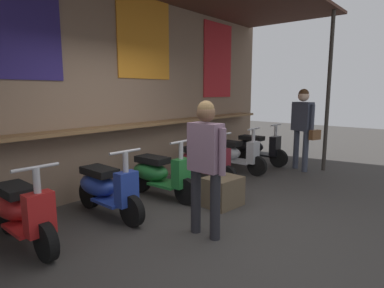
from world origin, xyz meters
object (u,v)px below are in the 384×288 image
object	(u,v)px
scooter_blue	(105,188)
scooter_black	(256,147)
scooter_red	(21,210)
scooter_silver	(232,154)
merchandise_crate	(223,192)
shopper_passing	(206,155)
scooter_green	(158,173)
shopper_with_handbag	(303,121)
scooter_maroon	(202,162)

from	to	relation	value
scooter_blue	scooter_black	distance (m)	4.21
scooter_red	scooter_silver	distance (m)	4.30
scooter_red	merchandise_crate	distance (m)	2.66
scooter_red	shopper_passing	bearing A→B (deg)	47.04
scooter_red	scooter_green	distance (m)	2.12
scooter_black	scooter_blue	bearing A→B (deg)	-90.20
scooter_blue	shopper_with_handbag	bearing A→B (deg)	77.71
scooter_red	scooter_blue	bearing A→B (deg)	91.53
scooter_green	shopper_with_handbag	size ratio (longest dim) A/B	0.81
scooter_blue	scooter_maroon	xyz separation A→B (m)	(2.15, -0.00, 0.00)
merchandise_crate	scooter_green	bearing A→B (deg)	107.25
scooter_silver	shopper_with_handbag	world-z (taller)	shopper_with_handbag
scooter_green	merchandise_crate	bearing A→B (deg)	15.25
scooter_blue	scooter_green	size ratio (longest dim) A/B	1.00
scooter_maroon	shopper_with_handbag	xyz separation A→B (m)	(2.11, -1.06, 0.68)
shopper_with_handbag	merchandise_crate	xyz separation A→B (m)	(-2.93, 0.03, -0.85)
scooter_maroon	scooter_black	world-z (taller)	same
scooter_silver	scooter_green	bearing A→B (deg)	-91.95
scooter_red	scooter_maroon	world-z (taller)	same
scooter_blue	shopper_passing	size ratio (longest dim) A/B	0.88
scooter_maroon	scooter_red	bearing A→B (deg)	-88.17
scooter_green	scooter_silver	distance (m)	2.18
scooter_red	scooter_maroon	distance (m)	3.26
scooter_silver	scooter_blue	bearing A→B (deg)	-91.95
scooter_red	scooter_green	size ratio (longest dim) A/B	1.00
scooter_red	shopper_passing	size ratio (longest dim) A/B	0.88
scooter_black	shopper_passing	xyz separation A→B (m)	(-3.84, -1.45, 0.58)
shopper_with_handbag	merchandise_crate	world-z (taller)	shopper_with_handbag
scooter_red	shopper_with_handbag	distance (m)	5.52
scooter_red	merchandise_crate	world-z (taller)	scooter_red
scooter_maroon	merchandise_crate	xyz separation A→B (m)	(-0.82, -1.04, -0.17)
shopper_passing	scooter_red	bearing A→B (deg)	136.93
scooter_silver	shopper_with_handbag	distance (m)	1.66
shopper_with_handbag	scooter_black	bearing A→B (deg)	111.88
shopper_passing	scooter_maroon	bearing A→B (deg)	40.53
merchandise_crate	scooter_blue	bearing A→B (deg)	142.10
scooter_maroon	shopper_passing	bearing A→B (deg)	-49.07
scooter_silver	shopper_with_handbag	bearing A→B (deg)	43.16
scooter_red	scooter_silver	world-z (taller)	same
scooter_green	scooter_blue	bearing A→B (deg)	-92.00
scooter_red	shopper_with_handbag	bearing A→B (deg)	80.32
scooter_green	scooter_black	world-z (taller)	same
scooter_green	shopper_passing	size ratio (longest dim) A/B	0.88
scooter_green	scooter_maroon	distance (m)	1.14
scooter_black	merchandise_crate	xyz separation A→B (m)	(-2.88, -1.04, -0.17)
scooter_silver	merchandise_crate	distance (m)	2.14
scooter_black	scooter_red	bearing A→B (deg)	-90.20
scooter_red	scooter_black	size ratio (longest dim) A/B	1.00
scooter_black	shopper_with_handbag	xyz separation A→B (m)	(0.05, -1.06, 0.68)
scooter_blue	scooter_silver	size ratio (longest dim) A/B	1.00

